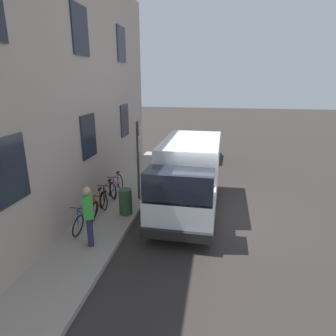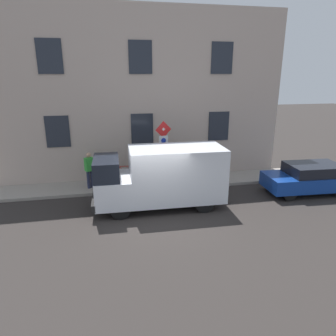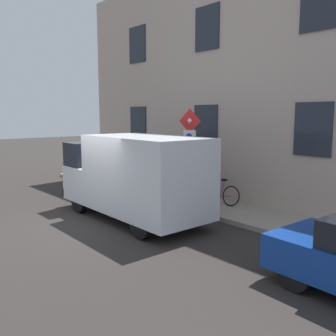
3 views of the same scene
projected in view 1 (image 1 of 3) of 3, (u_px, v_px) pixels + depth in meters
ground_plane at (212, 216)px, 10.26m from camera, size 80.00×80.00×0.00m
sidewalk_slab at (117, 207)px, 10.81m from camera, size 1.80×16.66×0.14m
building_facade at (75, 91)px, 9.80m from camera, size 0.75×14.66×8.42m
sign_post_stacked at (139, 147)px, 10.82m from camera, size 0.20×0.55×3.03m
delivery_van at (189, 175)px, 10.36m from camera, size 2.11×5.37×2.50m
parked_hatchback at (198, 148)px, 17.14m from camera, size 1.95×4.08×1.38m
bicycle_purple at (117, 185)px, 11.76m from camera, size 0.46×1.72×0.89m
bicycle_black at (108, 194)px, 10.87m from camera, size 0.46×1.72×0.89m
bicycle_red at (98, 204)px, 9.98m from camera, size 0.46×1.72×0.89m
bicycle_blue at (86, 217)px, 9.09m from camera, size 0.46×1.71×0.89m
pedestrian at (89, 214)px, 8.01m from camera, size 0.41×0.47×1.72m
litter_bin at (126, 202)px, 10.01m from camera, size 0.44×0.44×0.90m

